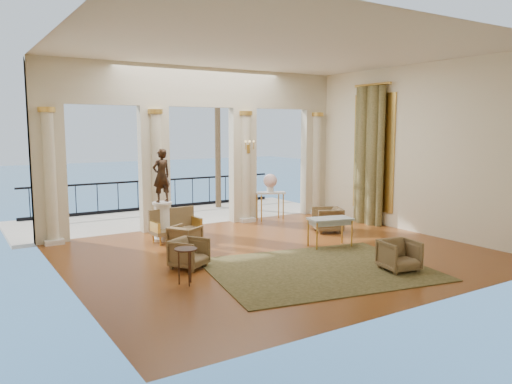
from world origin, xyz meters
TOP-DOWN VIEW (x-y plane):
  - floor at (0.00, 0.00)m, footprint 9.00×9.00m
  - room_walls at (0.00, -1.12)m, footprint 9.00×9.00m
  - arcade at (-0.00, 3.82)m, footprint 9.00×0.56m
  - terrace at (0.00, 5.80)m, footprint 10.00×3.60m
  - balustrade at (0.00, 7.40)m, footprint 9.00×0.06m
  - palm_tree at (2.00, 6.60)m, footprint 2.00×2.00m
  - sea at (0.00, 60.00)m, footprint 160.00×160.00m
  - curtain at (4.28, 1.50)m, footprint 0.33×1.40m
  - window_frame at (4.47, 1.50)m, footprint 0.04×1.60m
  - wall_sconce at (1.40, 3.51)m, footprint 0.30×0.11m
  - rug at (-0.03, -1.54)m, footprint 4.78×4.03m
  - armchair_a at (-2.16, -0.02)m, footprint 0.86×0.85m
  - armchair_b at (1.28, -2.44)m, footprint 0.77×0.74m
  - armchair_c at (2.51, 1.20)m, footprint 0.91×0.94m
  - armchair_d at (-1.64, 1.34)m, footprint 0.82×0.83m
  - settee at (-1.46, 2.39)m, footprint 1.27×0.61m
  - game_table at (1.44, -0.15)m, footprint 1.11×0.75m
  - pedestal at (-1.68, 2.63)m, footprint 0.53×0.53m
  - statue at (-1.68, 2.63)m, footprint 0.54×0.40m
  - console_table at (2.20, 3.55)m, footprint 0.97×0.68m
  - urn at (2.20, 3.55)m, footprint 0.42×0.42m
  - side_table at (-2.66, -1.00)m, footprint 0.41×0.41m

SIDE VIEW (x-z plane):
  - sea at x=0.00m, z-range -6.00..-6.00m
  - terrace at x=0.00m, z-range -0.10..0.00m
  - floor at x=0.00m, z-range 0.00..0.00m
  - rug at x=-0.03m, z-range 0.00..0.02m
  - armchair_d at x=-1.64m, z-range 0.00..0.64m
  - armchair_a at x=-2.16m, z-range 0.00..0.66m
  - armchair_b at x=1.28m, z-range 0.00..0.68m
  - armchair_c at x=2.51m, z-range 0.00..0.74m
  - settee at x=-1.46m, z-range 0.00..0.81m
  - balustrade at x=0.00m, z-range -0.11..0.92m
  - pedestal at x=-1.68m, z-range -0.02..0.96m
  - side_table at x=-2.66m, z-range 0.24..0.91m
  - game_table at x=1.44m, z-range 0.28..0.97m
  - console_table at x=2.20m, z-range 0.28..1.14m
  - urn at x=2.20m, z-range 0.90..1.46m
  - statue at x=-1.68m, z-range 0.97..2.31m
  - curtain at x=4.28m, z-range -0.03..4.06m
  - window_frame at x=4.47m, z-range 0.40..3.80m
  - wall_sconce at x=1.40m, z-range 2.06..2.40m
  - arcade at x=0.00m, z-range 0.33..4.83m
  - room_walls at x=0.00m, z-range -1.62..7.38m
  - palm_tree at x=2.00m, z-range 1.84..6.34m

